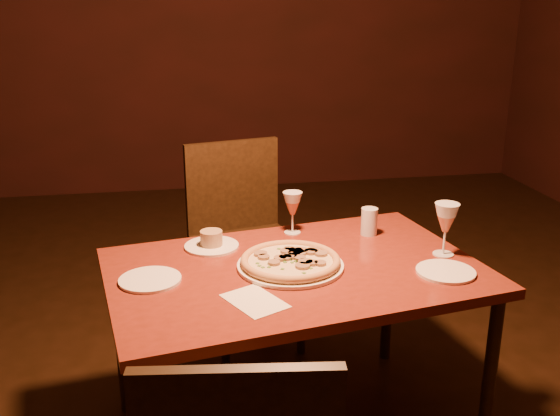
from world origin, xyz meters
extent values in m
cube|color=#371311|center=(0.00, 3.50, 1.50)|extent=(6.00, 0.04, 3.00)
cube|color=maroon|center=(0.27, 0.10, 0.67)|extent=(1.40, 1.02, 0.04)
cylinder|color=black|center=(-0.37, 0.35, 0.33)|extent=(0.05, 0.05, 0.65)
cylinder|color=black|center=(0.90, -0.16, 0.33)|extent=(0.05, 0.05, 0.65)
cylinder|color=black|center=(0.79, 0.55, 0.33)|extent=(0.05, 0.05, 0.65)
cube|color=black|center=(0.19, 0.80, 0.49)|extent=(0.55, 0.55, 0.04)
cube|color=black|center=(0.14, 1.00, 0.73)|extent=(0.45, 0.13, 0.44)
cylinder|color=black|center=(0.05, 0.57, 0.23)|extent=(0.04, 0.04, 0.47)
cylinder|color=black|center=(-0.03, 0.93, 0.23)|extent=(0.04, 0.04, 0.47)
cylinder|color=black|center=(0.41, 0.66, 0.23)|extent=(0.04, 0.04, 0.47)
cylinder|color=black|center=(0.33, 1.02, 0.23)|extent=(0.04, 0.04, 0.47)
cylinder|color=white|center=(0.25, 0.10, 0.70)|extent=(0.37, 0.37, 0.01)
cylinder|color=beige|center=(0.25, 0.10, 0.71)|extent=(0.34, 0.34, 0.01)
torus|color=tan|center=(0.25, 0.10, 0.72)|extent=(0.35, 0.35, 0.03)
cylinder|color=white|center=(-0.01, 0.34, 0.69)|extent=(0.21, 0.21, 0.01)
cylinder|color=#A17E5C|center=(-0.01, 0.34, 0.73)|extent=(0.08, 0.08, 0.06)
cylinder|color=silver|center=(0.62, 0.37, 0.74)|extent=(0.07, 0.07, 0.11)
cylinder|color=white|center=(-0.23, 0.07, 0.69)|extent=(0.21, 0.21, 0.01)
cylinder|color=white|center=(0.76, -0.04, 0.69)|extent=(0.20, 0.20, 0.01)
cube|color=white|center=(0.09, -0.14, 0.69)|extent=(0.21, 0.24, 0.00)
camera|label=1|loc=(-0.14, -1.87, 1.57)|focal=40.00mm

